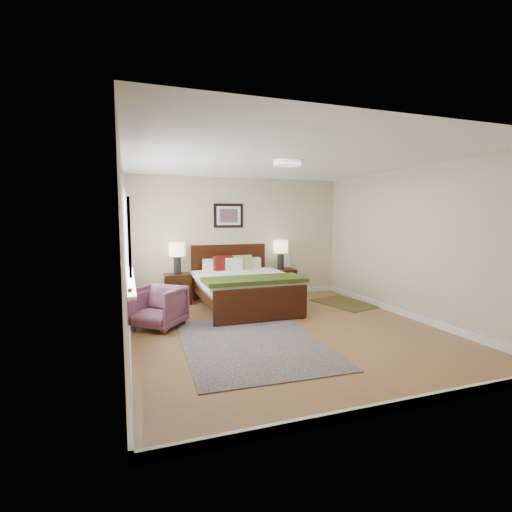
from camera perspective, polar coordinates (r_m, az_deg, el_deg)
name	(u,v)px	position (r m, az deg, el deg)	size (l,w,h in m)	color
floor	(286,330)	(5.69, 4.62, -11.24)	(5.00, 5.00, 0.00)	brown
back_wall	(238,238)	(7.80, -2.72, 2.76)	(4.50, 0.04, 2.50)	#C2AD8C
front_wall	(408,269)	(3.34, 22.35, -1.84)	(4.50, 0.04, 2.50)	#C2AD8C
left_wall	(124,251)	(4.99, -19.61, 0.67)	(0.04, 5.00, 2.50)	#C2AD8C
right_wall	(410,243)	(6.69, 22.65, 1.80)	(0.04, 5.00, 2.50)	#C2AD8C
ceiling	(287,160)	(5.50, 4.84, 14.49)	(4.50, 5.00, 0.02)	white
window	(128,239)	(5.68, -19.07, 2.56)	(0.11, 2.72, 1.32)	silver
door	(126,290)	(3.28, -19.36, -5.02)	(0.06, 1.00, 2.18)	silver
ceil_fixture	(287,163)	(5.50, 4.84, 14.14)	(0.44, 0.44, 0.08)	white
bed	(243,281)	(6.86, -2.07, -3.88)	(1.70, 2.05, 1.11)	black
wall_art	(229,216)	(7.70, -4.25, 6.21)	(0.62, 0.05, 0.50)	black
nightstand_left	(178,280)	(7.38, -11.94, -3.68)	(0.49, 0.44, 0.59)	black
nightstand_right	(281,280)	(7.97, 3.83, -3.65)	(0.59, 0.44, 0.58)	black
lamp_left	(177,253)	(7.33, -12.05, 0.52)	(0.31, 0.31, 0.61)	black
lamp_right	(281,250)	(7.90, 3.83, 1.00)	(0.31, 0.31, 0.61)	black
armchair	(158,307)	(5.88, -14.82, -7.65)	(0.68, 0.70, 0.64)	brown
rug_persian	(252,342)	(5.11, -0.69, -13.16)	(1.80, 2.55, 0.01)	#0E1746
rug_navy	(345,303)	(7.54, 13.58, -7.06)	(0.82, 1.23, 0.01)	black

